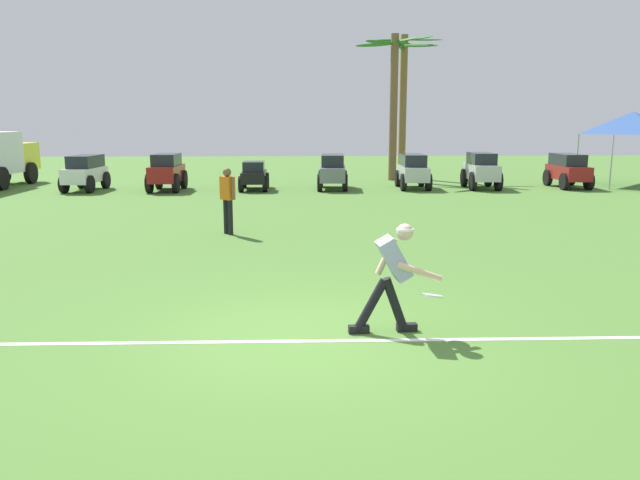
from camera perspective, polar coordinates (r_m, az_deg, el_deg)
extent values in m
plane|color=#4A7730|center=(7.82, -1.86, -8.88)|extent=(80.00, 80.00, 0.00)
cube|color=white|center=(7.68, -1.85, -9.22)|extent=(24.70, 0.25, 0.01)
cylinder|color=black|center=(7.96, 6.87, -5.86)|extent=(0.36, 0.14, 0.72)
cube|color=black|center=(8.09, 7.93, -7.91)|extent=(0.27, 0.12, 0.10)
cylinder|color=black|center=(7.89, 4.67, -5.96)|extent=(0.45, 0.15, 0.69)
cube|color=black|center=(7.96, 3.57, -8.14)|extent=(0.27, 0.12, 0.10)
cube|color=#9EA3D1|center=(7.80, 6.77, -1.68)|extent=(0.46, 0.37, 0.57)
sphere|color=beige|center=(7.77, 7.77, 0.73)|extent=(0.23, 0.23, 0.21)
cylinder|color=white|center=(7.76, 7.78, 0.94)|extent=(0.23, 0.23, 0.03)
cylinder|color=beige|center=(7.73, 9.08, -2.88)|extent=(0.58, 0.13, 0.27)
cylinder|color=beige|center=(7.98, 6.08, -1.49)|extent=(0.29, 0.10, 0.49)
cylinder|color=white|center=(7.84, 10.18, -5.02)|extent=(0.38, 0.38, 0.08)
cylinder|color=black|center=(14.76, -8.18, 2.07)|extent=(0.16, 0.16, 0.82)
cylinder|color=black|center=(14.91, -8.60, 2.14)|extent=(0.16, 0.16, 0.82)
cube|color=orange|center=(14.75, -8.46, 4.72)|extent=(0.38, 0.38, 0.54)
cylinder|color=brown|center=(14.58, -7.96, 4.70)|extent=(0.10, 0.10, 0.52)
cylinder|color=brown|center=(14.91, -8.96, 4.81)|extent=(0.10, 0.10, 0.52)
sphere|color=brown|center=(14.71, -8.50, 6.15)|extent=(0.28, 0.28, 0.20)
cube|color=silver|center=(25.52, -20.69, 5.60)|extent=(1.08, 2.45, 0.55)
cube|color=#1E232B|center=(25.62, -20.64, 6.75)|extent=(0.94, 1.84, 0.46)
cylinder|color=black|center=(26.49, -20.96, 5.15)|extent=(0.21, 0.67, 0.66)
cylinder|color=black|center=(26.15, -19.00, 5.21)|extent=(0.21, 0.67, 0.66)
cylinder|color=black|center=(24.95, -22.37, 4.74)|extent=(0.21, 0.67, 0.66)
cylinder|color=black|center=(24.59, -20.31, 4.81)|extent=(0.21, 0.67, 0.66)
cube|color=maroon|center=(24.58, -13.83, 5.93)|extent=(1.01, 2.36, 0.60)
cube|color=#1E232B|center=(24.59, -13.86, 7.15)|extent=(0.88, 1.56, 0.44)
cylinder|color=black|center=(25.47, -14.51, 5.39)|extent=(0.19, 0.72, 0.72)
cylinder|color=black|center=(25.26, -12.34, 5.44)|extent=(0.19, 0.72, 0.72)
cylinder|color=black|center=(23.96, -15.34, 5.02)|extent=(0.19, 0.72, 0.72)
cylinder|color=black|center=(23.74, -13.04, 5.08)|extent=(0.19, 0.72, 0.72)
cube|color=black|center=(24.34, -6.04, 5.79)|extent=(0.92, 2.21, 0.42)
cube|color=#1E232B|center=(24.21, -6.08, 6.71)|extent=(0.80, 1.11, 0.38)
cylinder|color=black|center=(25.16, -6.96, 5.45)|extent=(0.19, 0.60, 0.60)
cylinder|color=black|center=(25.10, -4.90, 5.48)|extent=(0.19, 0.60, 0.60)
cylinder|color=black|center=(23.63, -7.23, 5.10)|extent=(0.19, 0.60, 0.60)
cylinder|color=black|center=(23.57, -5.05, 5.13)|extent=(0.19, 0.60, 0.60)
cube|color=slate|center=(24.46, 1.16, 6.09)|extent=(1.10, 2.45, 0.55)
cube|color=#1E232B|center=(24.58, 1.16, 7.30)|extent=(0.95, 1.85, 0.46)
cylinder|color=black|center=(25.33, 0.07, 5.64)|extent=(0.22, 0.67, 0.66)
cylinder|color=black|center=(25.32, 2.25, 5.63)|extent=(0.22, 0.67, 0.66)
cylinder|color=black|center=(23.66, -0.02, 5.27)|extent=(0.22, 0.67, 0.66)
cylinder|color=black|center=(23.66, 2.32, 5.26)|extent=(0.22, 0.67, 0.66)
cube|color=#B7BABF|center=(24.91, 8.49, 6.06)|extent=(1.03, 2.43, 0.55)
cube|color=#1E232B|center=(25.02, 8.47, 7.25)|extent=(0.90, 1.82, 0.46)
cylinder|color=black|center=(25.69, 7.13, 5.63)|extent=(0.20, 0.67, 0.66)
cylinder|color=black|center=(25.83, 9.25, 5.60)|extent=(0.20, 0.67, 0.66)
cylinder|color=black|center=(24.04, 7.64, 5.26)|extent=(0.20, 0.67, 0.66)
cylinder|color=black|center=(24.19, 9.90, 5.23)|extent=(0.20, 0.67, 0.66)
cube|color=#B7BABF|center=(25.45, 14.52, 6.06)|extent=(1.10, 2.40, 0.60)
cube|color=#1E232B|center=(25.47, 14.55, 7.24)|extent=(0.94, 1.59, 0.44)
cylinder|color=black|center=(26.12, 13.04, 5.58)|extent=(0.22, 0.73, 0.72)
cylinder|color=black|center=(26.35, 15.13, 5.53)|extent=(0.22, 0.73, 0.72)
cylinder|color=black|center=(24.61, 13.80, 5.24)|extent=(0.22, 0.73, 0.72)
cylinder|color=black|center=(24.85, 16.01, 5.18)|extent=(0.22, 0.73, 0.72)
cube|color=maroon|center=(26.83, 21.74, 5.75)|extent=(0.99, 2.41, 0.55)
cube|color=#1E232B|center=(26.94, 21.69, 6.85)|extent=(0.86, 1.81, 0.46)
cylinder|color=black|center=(27.45, 20.09, 5.38)|extent=(0.19, 0.66, 0.66)
cylinder|color=black|center=(27.81, 21.94, 5.32)|extent=(0.19, 0.66, 0.66)
cylinder|color=black|center=(25.90, 21.44, 5.00)|extent=(0.19, 0.66, 0.66)
cylinder|color=black|center=(26.29, 23.37, 4.94)|extent=(0.19, 0.66, 0.66)
cube|color=yellow|center=(29.83, -25.78, 6.89)|extent=(1.07, 1.72, 1.15)
cylinder|color=black|center=(29.81, -26.95, 5.48)|extent=(0.25, 0.90, 0.90)
cylinder|color=black|center=(29.33, -24.92, 5.58)|extent=(0.25, 0.90, 0.90)
cylinder|color=black|center=(26.97, -27.11, 5.02)|extent=(0.25, 0.90, 0.90)
cylinder|color=brown|center=(28.30, 6.74, 11.87)|extent=(0.35, 0.35, 6.34)
ellipsoid|color=#327026|center=(28.52, 8.81, 17.16)|extent=(1.87, 0.47, 0.20)
ellipsoid|color=#327026|center=(29.42, 7.31, 17.06)|extent=(0.96, 1.89, 0.19)
ellipsoid|color=#327026|center=(28.86, 5.03, 17.35)|extent=(1.76, 1.20, 0.18)
ellipsoid|color=#327026|center=(27.84, 5.57, 17.54)|extent=(1.55, 1.31, 0.19)
ellipsoid|color=#327026|center=(27.87, 7.93, 17.70)|extent=(1.00, 1.53, 0.17)
cylinder|color=brown|center=(29.60, 7.59, 11.92)|extent=(0.33, 0.33, 6.46)
ellipsoid|color=#256D24|center=(29.93, 9.46, 17.61)|extent=(1.74, 0.33, 0.14)
ellipsoid|color=#256D24|center=(30.60, 8.16, 17.33)|extent=(0.93, 1.62, 0.17)
ellipsoid|color=#256D24|center=(30.41, 6.86, 17.45)|extent=(0.89, 1.46, 0.17)
ellipsoid|color=#256D24|center=(29.66, 6.33, 17.64)|extent=(1.43, 0.31, 0.17)
ellipsoid|color=#256D24|center=(28.82, 7.34, 17.46)|extent=(0.92, 1.94, 0.18)
ellipsoid|color=#256D24|center=(29.14, 8.98, 17.74)|extent=(1.18, 1.68, 0.15)
cylinder|color=#B2B5BA|center=(29.42, 22.45, 6.96)|extent=(0.06, 0.06, 2.10)
cylinder|color=#B2B5BA|center=(26.72, 25.10, 6.44)|extent=(0.06, 0.06, 2.10)
pyramid|color=#33569E|center=(28.70, 26.68, 9.56)|extent=(3.15, 3.15, 0.90)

